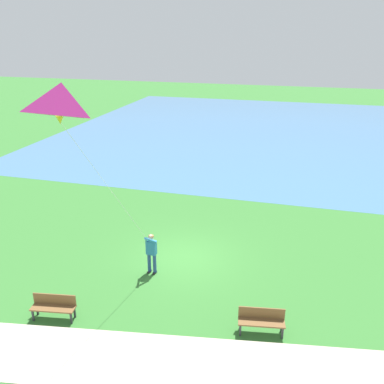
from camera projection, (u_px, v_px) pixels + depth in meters
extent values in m
plane|color=#33702D|center=(185.00, 258.00, 17.93)|extent=(120.00, 120.00, 0.00)
cube|color=teal|center=(298.00, 133.00, 39.44)|extent=(36.00, 44.00, 0.01)
cube|color=#B7AD99|center=(195.00, 365.00, 12.19)|extent=(7.48, 31.97, 0.02)
cube|color=#232328|center=(155.00, 273.00, 16.78)|extent=(0.25, 0.13, 0.06)
cylinder|color=#2D4C8E|center=(155.00, 263.00, 16.65)|extent=(0.14, 0.14, 0.82)
cube|color=#232328|center=(149.00, 271.00, 16.86)|extent=(0.25, 0.13, 0.06)
cylinder|color=#2D4C8E|center=(149.00, 262.00, 16.72)|extent=(0.14, 0.14, 0.82)
cube|color=teal|center=(151.00, 247.00, 16.42)|extent=(0.25, 0.42, 0.60)
sphere|color=#DBB28E|center=(151.00, 237.00, 16.25)|extent=(0.22, 0.22, 0.22)
ellipsoid|color=olive|center=(151.00, 236.00, 16.25)|extent=(0.24, 0.24, 0.13)
cylinder|color=teal|center=(151.00, 240.00, 16.04)|extent=(0.51, 0.38, 0.43)
cylinder|color=teal|center=(146.00, 240.00, 16.09)|extent=(0.54, 0.31, 0.43)
sphere|color=#DBB28E|center=(147.00, 239.00, 15.88)|extent=(0.10, 0.10, 0.10)
pyramid|color=#E02D9E|center=(63.00, 100.00, 10.09)|extent=(0.64, 1.55, 0.74)
cone|color=yellow|center=(60.00, 120.00, 10.08)|extent=(0.22, 0.22, 0.22)
cylinder|color=black|center=(59.00, 115.00, 10.04)|extent=(0.20, 1.42, 0.02)
cylinder|color=silver|center=(113.00, 193.00, 12.99)|extent=(4.33, 0.37, 5.41)
cube|color=brown|center=(53.00, 308.00, 13.99)|extent=(0.67, 1.55, 0.05)
cube|color=brown|center=(55.00, 299.00, 14.08)|extent=(0.28, 1.49, 0.40)
cube|color=#2D2D33|center=(71.00, 318.00, 13.86)|extent=(0.07, 0.07, 0.45)
cube|color=#2D2D33|center=(75.00, 312.00, 14.15)|extent=(0.07, 0.07, 0.45)
cube|color=#2D2D33|center=(33.00, 315.00, 13.99)|extent=(0.07, 0.07, 0.45)
cube|color=#2D2D33|center=(37.00, 309.00, 14.29)|extent=(0.07, 0.07, 0.45)
cube|color=brown|center=(261.00, 322.00, 13.31)|extent=(0.67, 1.55, 0.05)
cube|color=brown|center=(262.00, 313.00, 13.40)|extent=(0.28, 1.49, 0.40)
cube|color=#2D2D33|center=(282.00, 333.00, 13.18)|extent=(0.07, 0.07, 0.45)
cube|color=#2D2D33|center=(281.00, 326.00, 13.47)|extent=(0.07, 0.07, 0.45)
cube|color=#2D2D33|center=(240.00, 330.00, 13.31)|extent=(0.07, 0.07, 0.45)
cube|color=#2D2D33|center=(240.00, 323.00, 13.60)|extent=(0.07, 0.07, 0.45)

